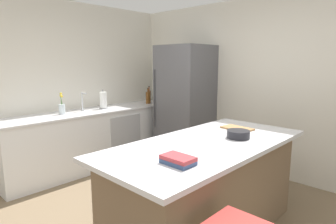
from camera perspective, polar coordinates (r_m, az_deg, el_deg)
The scene contains 15 objects.
wall_rear at distance 4.44m, azimuth 18.88°, elevation 4.71°, with size 6.00×0.10×2.60m, color silver.
wall_left at distance 4.68m, azimuth -23.96°, elevation 4.62°, with size 0.10×6.00×2.60m, color silver.
counter_run_left at distance 4.77m, azimuth -14.31°, elevation -5.02°, with size 0.69×2.95×0.91m.
kitchen_island at distance 2.86m, azimuth 7.66°, elevation -14.89°, with size 1.00×2.17×0.93m.
refrigerator at distance 4.78m, azimuth 3.43°, elevation 1.56°, with size 0.80×0.75×1.94m.
sink_faucet at distance 4.61m, azimuth -16.74°, elevation 2.12°, with size 0.15×0.05×0.30m.
flower_vase at distance 4.43m, azimuth -20.52°, elevation 0.82°, with size 0.09×0.09×0.32m.
paper_towel_roll at distance 4.77m, azimuth -12.87°, elevation 2.26°, with size 0.14×0.14×0.31m.
syrup_bottle at distance 5.42m, azimuth -1.71°, elevation 3.25°, with size 0.06×0.06×0.29m.
gin_bottle at distance 5.37m, azimuth -2.59°, elevation 3.35°, with size 0.07×0.07×0.34m.
vinegar_bottle at distance 5.35m, azimuth -3.80°, elevation 3.18°, with size 0.06×0.06×0.31m.
whiskey_bottle at distance 5.24m, azimuth -4.02°, elevation 2.94°, with size 0.08×0.08×0.29m.
cookbook_stack at distance 2.11m, azimuth 2.03°, elevation -9.60°, with size 0.25×0.16×0.06m.
mixing_bowl at distance 2.88m, azimuth 13.92°, elevation -4.35°, with size 0.23×0.23×0.08m.
cutting_board at distance 3.27m, azimuth 13.71°, elevation -3.20°, with size 0.35×0.22×0.02m.
Camera 1 is at (1.87, -1.76, 1.67)m, focal length 30.38 mm.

